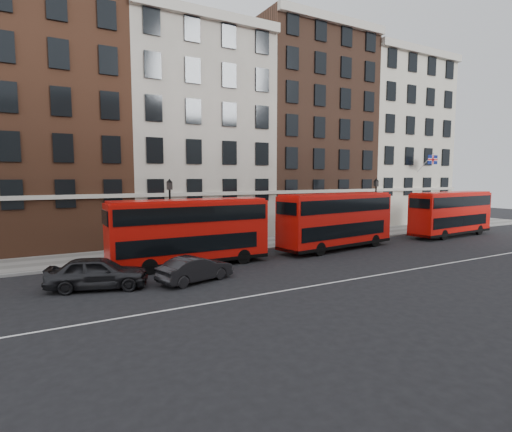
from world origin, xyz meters
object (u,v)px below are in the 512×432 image
bus_c (336,219)px  bus_d (451,213)px  car_rear (98,273)px  car_front (195,269)px  traffic_light (438,208)px  bus_b (189,231)px

bus_c → bus_d: bearing=-7.4°
car_rear → bus_c: bearing=-63.6°
bus_d → car_front: bus_d is taller
bus_d → bus_c: bearing=175.7°
bus_d → car_rear: 31.86m
bus_c → traffic_light: bus_c is taller
bus_c → car_front: bus_c is taller
bus_c → car_rear: 17.98m
bus_b → bus_c: 11.91m
car_rear → car_front: (4.76, -1.08, -0.14)m
bus_b → car_rear: bus_b is taller
car_rear → traffic_light: size_ratio=1.48×
bus_d → car_front: bearing=-176.4°
bus_c → traffic_light: size_ratio=3.22×
bus_b → traffic_light: 27.70m
bus_c → car_rear: bearing=-178.8°
traffic_light → car_rear: bearing=-171.1°
bus_c → car_rear: (-17.72, -2.67, -1.50)m
bus_d → car_front: size_ratio=2.42×
bus_b → traffic_light: bus_b is taller
bus_c → car_front: (-12.96, -3.75, -1.64)m
bus_b → car_rear: 6.55m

